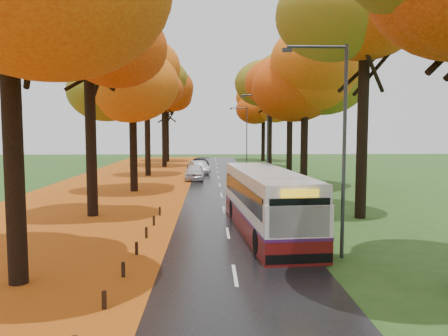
{
  "coord_description": "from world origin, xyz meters",
  "views": [
    {
      "loc": [
        -0.8,
        -8.16,
        4.86
      ],
      "look_at": [
        0.0,
        17.83,
        2.6
      ],
      "focal_mm": 35.0,
      "sensor_mm": 36.0,
      "label": 1
    }
  ],
  "objects_px": {
    "car_silver": "(199,167)",
    "car_dark": "(198,163)",
    "streetlamp_far": "(245,131)",
    "car_white": "(195,172)",
    "streetlamp_mid": "(265,132)",
    "streetlamp_near": "(338,134)",
    "bus": "(266,200)"
  },
  "relations": [
    {
      "from": "streetlamp_mid",
      "to": "bus",
      "type": "bearing_deg",
      "value": -96.77
    },
    {
      "from": "streetlamp_mid",
      "to": "car_silver",
      "type": "height_order",
      "value": "streetlamp_mid"
    },
    {
      "from": "car_silver",
      "to": "streetlamp_near",
      "type": "bearing_deg",
      "value": -97.22
    },
    {
      "from": "streetlamp_near",
      "to": "car_silver",
      "type": "distance_m",
      "value": 33.06
    },
    {
      "from": "streetlamp_far",
      "to": "car_silver",
      "type": "relative_size",
      "value": 1.87
    },
    {
      "from": "car_white",
      "to": "car_dark",
      "type": "xyz_separation_m",
      "value": [
        0.02,
        12.25,
        -0.1
      ]
    },
    {
      "from": "car_white",
      "to": "streetlamp_far",
      "type": "bearing_deg",
      "value": 71.1
    },
    {
      "from": "streetlamp_mid",
      "to": "streetlamp_far",
      "type": "bearing_deg",
      "value": 90.0
    },
    {
      "from": "streetlamp_near",
      "to": "bus",
      "type": "height_order",
      "value": "streetlamp_near"
    },
    {
      "from": "streetlamp_mid",
      "to": "car_silver",
      "type": "relative_size",
      "value": 1.87
    },
    {
      "from": "streetlamp_far",
      "to": "bus",
      "type": "bearing_deg",
      "value": -93.03
    },
    {
      "from": "car_dark",
      "to": "car_white",
      "type": "bearing_deg",
      "value": -75.22
    },
    {
      "from": "streetlamp_mid",
      "to": "car_dark",
      "type": "distance_m",
      "value": 18.01
    },
    {
      "from": "bus",
      "to": "car_dark",
      "type": "relative_size",
      "value": 2.45
    },
    {
      "from": "streetlamp_near",
      "to": "streetlamp_mid",
      "type": "relative_size",
      "value": 1.0
    },
    {
      "from": "streetlamp_mid",
      "to": "streetlamp_near",
      "type": "bearing_deg",
      "value": -90.0
    },
    {
      "from": "streetlamp_far",
      "to": "car_white",
      "type": "height_order",
      "value": "streetlamp_far"
    },
    {
      "from": "bus",
      "to": "car_dark",
      "type": "distance_m",
      "value": 34.39
    },
    {
      "from": "bus",
      "to": "car_white",
      "type": "bearing_deg",
      "value": 95.77
    },
    {
      "from": "bus",
      "to": "car_white",
      "type": "xyz_separation_m",
      "value": [
        -4.19,
        21.88,
        -0.75
      ]
    },
    {
      "from": "streetlamp_near",
      "to": "car_silver",
      "type": "bearing_deg",
      "value": 100.62
    },
    {
      "from": "streetlamp_mid",
      "to": "streetlamp_far",
      "type": "height_order",
      "value": "same"
    },
    {
      "from": "streetlamp_far",
      "to": "car_silver",
      "type": "xyz_separation_m",
      "value": [
        -6.05,
        -11.74,
        -3.97
      ]
    },
    {
      "from": "streetlamp_far",
      "to": "car_white",
      "type": "bearing_deg",
      "value": -109.43
    },
    {
      "from": "streetlamp_mid",
      "to": "car_white",
      "type": "relative_size",
      "value": 1.79
    },
    {
      "from": "streetlamp_mid",
      "to": "car_silver",
      "type": "distance_m",
      "value": 12.55
    },
    {
      "from": "car_white",
      "to": "car_silver",
      "type": "xyz_separation_m",
      "value": [
        0.25,
        6.11,
        -0.05
      ]
    },
    {
      "from": "streetlamp_far",
      "to": "car_silver",
      "type": "distance_m",
      "value": 13.79
    },
    {
      "from": "car_white",
      "to": "bus",
      "type": "bearing_deg",
      "value": -78.63
    },
    {
      "from": "car_silver",
      "to": "car_dark",
      "type": "xyz_separation_m",
      "value": [
        -0.23,
        6.14,
        -0.05
      ]
    },
    {
      "from": "bus",
      "to": "car_white",
      "type": "relative_size",
      "value": 2.5
    },
    {
      "from": "car_dark",
      "to": "car_silver",
      "type": "bearing_deg",
      "value": -73.0
    }
  ]
}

